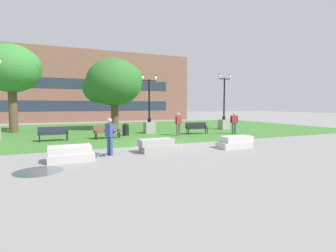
% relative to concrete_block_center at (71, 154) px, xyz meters
% --- Properties ---
extents(ground_plane, '(140.00, 140.00, 0.00)m').
position_rel_concrete_block_center_xyz_m(ground_plane, '(5.18, 2.61, -0.31)').
color(ground_plane, gray).
extents(grass_lawn, '(40.00, 20.00, 0.02)m').
position_rel_concrete_block_center_xyz_m(grass_lawn, '(5.18, 12.61, -0.30)').
color(grass_lawn, '#3D752D').
rests_on(grass_lawn, ground).
extents(concrete_block_center, '(1.80, 0.90, 0.64)m').
position_rel_concrete_block_center_xyz_m(concrete_block_center, '(0.00, 0.00, 0.00)').
color(concrete_block_center, '#BCB7B2').
rests_on(concrete_block_center, ground).
extents(concrete_block_left, '(1.89, 0.90, 0.64)m').
position_rel_concrete_block_center_xyz_m(concrete_block_left, '(4.05, 0.59, 0.00)').
color(concrete_block_left, '#9E9991').
rests_on(concrete_block_left, ground).
extents(concrete_block_right, '(1.86, 0.90, 0.64)m').
position_rel_concrete_block_center_xyz_m(concrete_block_right, '(8.29, -0.01, 0.00)').
color(concrete_block_right, '#BCB7B2').
rests_on(concrete_block_right, ground).
extents(person_skateboarder, '(0.48, 0.55, 1.71)m').
position_rel_concrete_block_center_xyz_m(person_skateboarder, '(1.74, 0.63, 0.66)').
color(person_skateboarder, '#384C7A').
rests_on(person_skateboarder, ground).
extents(skateboard, '(1.01, 0.60, 0.14)m').
position_rel_concrete_block_center_xyz_m(skateboard, '(1.29, 0.53, -0.22)').
color(skateboard, '#2D4C75').
rests_on(skateboard, ground).
extents(puddle, '(1.62, 1.62, 0.01)m').
position_rel_concrete_block_center_xyz_m(puddle, '(-1.12, -1.34, -0.30)').
color(puddle, '#47515B').
rests_on(puddle, ground).
extents(park_bench_near_left, '(1.86, 0.77, 0.90)m').
position_rel_concrete_block_center_xyz_m(park_bench_near_left, '(2.76, 6.68, 0.23)').
color(park_bench_near_left, brown).
rests_on(park_bench_near_left, grass_lawn).
extents(park_bench_near_right, '(1.81, 0.57, 0.90)m').
position_rel_concrete_block_center_xyz_m(park_bench_near_right, '(-0.60, 6.78, 0.23)').
color(park_bench_near_right, '#1E232D').
rests_on(park_bench_near_right, grass_lawn).
extents(park_bench_far_left, '(1.84, 0.68, 0.90)m').
position_rel_concrete_block_center_xyz_m(park_bench_far_left, '(9.79, 6.67, 0.23)').
color(park_bench_far_left, black).
rests_on(park_bench_far_left, grass_lawn).
extents(lamp_post_right, '(1.32, 0.80, 4.73)m').
position_rel_concrete_block_center_xyz_m(lamp_post_right, '(6.56, 8.73, 0.68)').
color(lamp_post_right, gray).
rests_on(lamp_post_right, grass_lawn).
extents(lamp_post_left, '(1.32, 0.80, 5.21)m').
position_rel_concrete_block_center_xyz_m(lamp_post_left, '(14.18, 9.15, 0.76)').
color(lamp_post_left, gray).
rests_on(lamp_post_left, grass_lawn).
extents(tree_far_left, '(5.33, 5.08, 6.54)m').
position_rel_concrete_block_center_xyz_m(tree_far_left, '(4.62, 13.00, 4.02)').
color(tree_far_left, brown).
rests_on(tree_far_left, grass_lawn).
extents(tree_near_left, '(4.85, 4.62, 7.25)m').
position_rel_concrete_block_center_xyz_m(tree_near_left, '(-3.65, 13.85, 4.91)').
color(tree_near_left, brown).
rests_on(tree_near_left, grass_lawn).
extents(trash_bin, '(0.49, 0.49, 0.96)m').
position_rel_concrete_block_center_xyz_m(trash_bin, '(4.37, 7.88, 0.20)').
color(trash_bin, black).
rests_on(trash_bin, grass_lawn).
extents(person_bystander_near_lawn, '(0.66, 0.29, 1.71)m').
position_rel_concrete_block_center_xyz_m(person_bystander_near_lawn, '(7.99, 6.29, 0.68)').
color(person_bystander_near_lawn, brown).
rests_on(person_bystander_near_lawn, grass_lawn).
extents(person_bystander_far_lawn, '(0.65, 0.36, 1.71)m').
position_rel_concrete_block_center_xyz_m(person_bystander_far_lawn, '(12.50, 5.47, 0.68)').
color(person_bystander_far_lawn, '#384C7A').
rests_on(person_bystander_far_lawn, grass_lawn).
extents(building_facade_distant, '(29.91, 1.03, 10.02)m').
position_rel_concrete_block_center_xyz_m(building_facade_distant, '(4.57, 27.11, 4.69)').
color(building_facade_distant, brown).
rests_on(building_facade_distant, ground).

